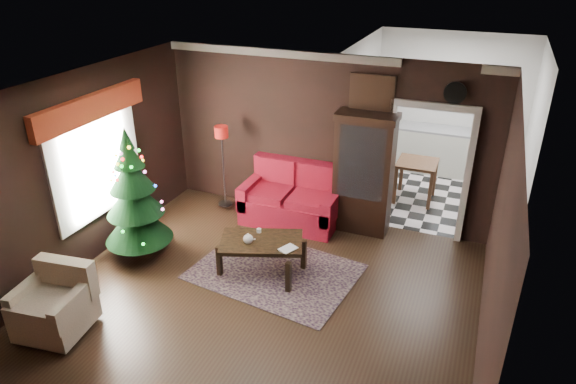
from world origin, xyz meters
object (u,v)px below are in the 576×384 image
at_px(christmas_tree, 134,194).
at_px(armchair, 52,301).
at_px(wall_clock, 455,93).
at_px(curio_cabinet, 363,176).
at_px(floor_lamp, 223,167).
at_px(teapot, 248,239).
at_px(kitchen_table, 415,181).
at_px(loveseat, 291,195).
at_px(coffee_table, 262,256).

relative_size(christmas_tree, armchair, 2.32).
bearing_deg(wall_clock, curio_cabinet, -171.47).
relative_size(floor_lamp, wall_clock, 4.56).
height_order(armchair, teapot, armchair).
relative_size(curio_cabinet, christmas_tree, 1.01).
bearing_deg(teapot, armchair, -130.26).
bearing_deg(armchair, floor_lamp, 76.78).
bearing_deg(wall_clock, armchair, -134.57).
bearing_deg(christmas_tree, teapot, 5.20).
bearing_deg(christmas_tree, kitchen_table, 44.87).
bearing_deg(curio_cabinet, christmas_tree, -144.17).
relative_size(christmas_tree, wall_clock, 5.89).
bearing_deg(teapot, loveseat, 90.64).
height_order(loveseat, curio_cabinet, curio_cabinet).
xyz_separation_m(loveseat, curio_cabinet, (1.15, 0.22, 0.45)).
bearing_deg(curio_cabinet, floor_lamp, -174.25).
bearing_deg(coffee_table, floor_lamp, 132.72).
bearing_deg(curio_cabinet, coffee_table, -119.23).
distance_m(loveseat, wall_clock, 3.04).
height_order(floor_lamp, christmas_tree, christmas_tree).
xyz_separation_m(curio_cabinet, christmas_tree, (-2.87, -2.07, 0.10)).
relative_size(floor_lamp, kitchen_table, 1.95).
xyz_separation_m(coffee_table, kitchen_table, (1.64, 3.20, 0.10)).
relative_size(loveseat, teapot, 10.83).
bearing_deg(christmas_tree, coffee_table, 9.01).
height_order(loveseat, christmas_tree, christmas_tree).
height_order(armchair, coffee_table, armchair).
bearing_deg(floor_lamp, christmas_tree, -104.16).
height_order(curio_cabinet, christmas_tree, christmas_tree).
height_order(teapot, kitchen_table, kitchen_table).
distance_m(floor_lamp, wall_clock, 3.95).
xyz_separation_m(floor_lamp, armchair, (-0.38, -3.62, -0.37)).
bearing_deg(coffee_table, armchair, -130.59).
height_order(floor_lamp, armchair, floor_lamp).
bearing_deg(wall_clock, teapot, -138.10).
xyz_separation_m(loveseat, kitchen_table, (1.80, 1.65, -0.12)).
bearing_deg(teapot, wall_clock, 41.90).
relative_size(loveseat, floor_lamp, 1.16).
bearing_deg(armchair, christmas_tree, 85.38).
distance_m(curio_cabinet, floor_lamp, 2.42).
xyz_separation_m(floor_lamp, christmas_tree, (-0.46, -1.83, 0.22)).
relative_size(curio_cabinet, coffee_table, 1.65).
height_order(curio_cabinet, floor_lamp, curio_cabinet).
bearing_deg(loveseat, floor_lamp, -178.99).
height_order(curio_cabinet, armchair, curio_cabinet).
distance_m(loveseat, floor_lamp, 1.30).
xyz_separation_m(loveseat, coffee_table, (0.16, -1.55, -0.23)).
xyz_separation_m(wall_clock, kitchen_table, (-0.55, 1.25, -2.00)).
xyz_separation_m(teapot, wall_clock, (2.33, 2.09, 1.78)).
height_order(floor_lamp, coffee_table, floor_lamp).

